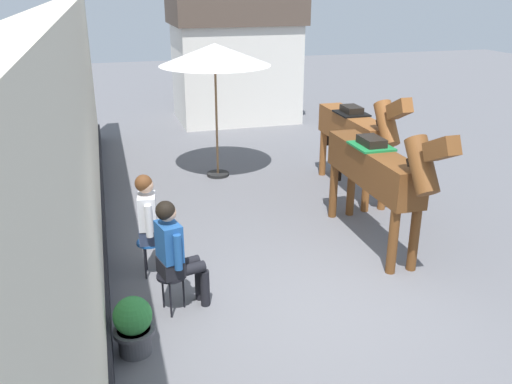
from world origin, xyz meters
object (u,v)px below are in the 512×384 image
seated_visitor_near (175,250)px  flower_planter_far (133,325)px  saddled_horse_near (377,169)px  cafe_parasol (215,55)px  seated_visitor_far (153,220)px  saddled_horse_far (356,131)px

seated_visitor_near → flower_planter_far: seated_visitor_near is taller
saddled_horse_near → cafe_parasol: (-1.54, 3.62, 1.20)m
flower_planter_far → cafe_parasol: bearing=69.2°
seated_visitor_near → seated_visitor_far: size_ratio=1.00×
cafe_parasol → flower_planter_far: bearing=-110.8°
saddled_horse_near → cafe_parasol: bearing=113.0°
saddled_horse_near → cafe_parasol: cafe_parasol is taller
seated_visitor_near → flower_planter_far: (-0.54, -0.68, -0.44)m
cafe_parasol → saddled_horse_far: bearing=-36.5°
seated_visitor_far → saddled_horse_near: (3.15, 0.03, 0.38)m
saddled_horse_far → flower_planter_far: size_ratio=4.68×
seated_visitor_far → cafe_parasol: (1.61, 3.65, 1.59)m
seated_visitor_near → saddled_horse_far: bearing=39.2°
flower_planter_far → cafe_parasol: (2.00, 5.25, 2.03)m
seated_visitor_near → cafe_parasol: (1.45, 4.57, 1.59)m
saddled_horse_far → cafe_parasol: 2.96m
saddled_horse_near → saddled_horse_far: same height
seated_visitor_far → saddled_horse_near: size_ratio=0.46×
saddled_horse_far → cafe_parasol: bearing=143.5°
flower_planter_far → seated_visitor_near: bearing=51.2°
cafe_parasol → saddled_horse_near: bearing=-67.0°
seated_visitor_near → saddled_horse_far: 4.70m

